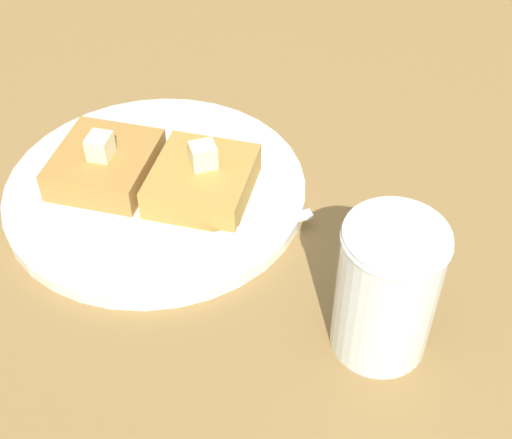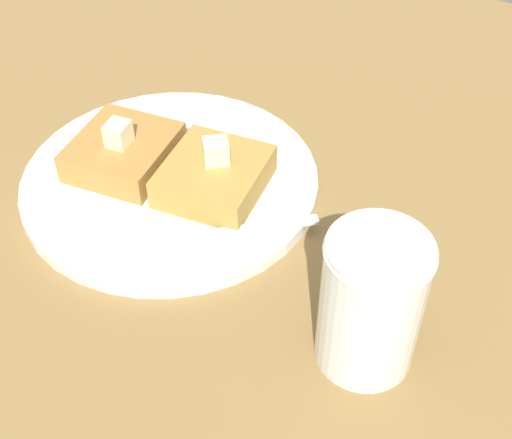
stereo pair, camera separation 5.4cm
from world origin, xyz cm
name	(u,v)px [view 2 (the right image)]	position (x,y,z in cm)	size (l,w,h in cm)	color
table_surface	(170,264)	(0.00, 0.00, 1.42)	(111.56, 111.56, 2.84)	olive
plate	(170,180)	(-4.32, 6.83, 3.51)	(26.12, 26.12, 1.19)	silver
toast_slice_left	(124,152)	(-8.76, 6.33, 5.38)	(8.10, 8.81, 2.70)	#AA7936
toast_slice_middle	(215,177)	(0.12, 7.34, 5.38)	(8.10, 8.81, 2.70)	#B1853B
butter_pat_primary	(118,134)	(-8.60, 5.86, 7.77)	(2.08, 1.87, 2.08)	beige
butter_pat_secondary	(214,151)	(-0.16, 7.81, 7.77)	(2.08, 1.87, 2.08)	#F3E9B0
fork	(209,235)	(2.63, 2.11, 4.21)	(13.13, 11.45, 0.36)	silver
syrup_jar	(370,309)	(17.58, -1.58, 7.69)	(7.09, 7.09, 10.85)	#5B2510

